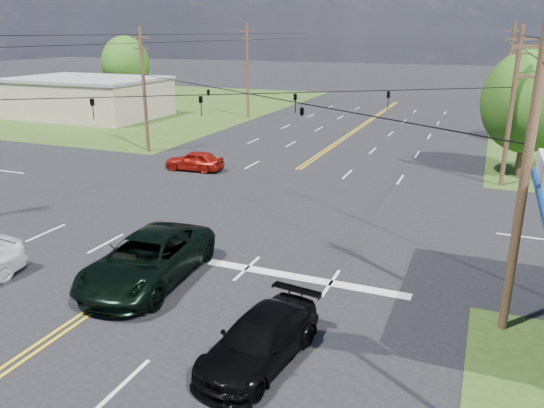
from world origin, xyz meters
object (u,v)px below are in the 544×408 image
at_px(suv_black, 260,340).
at_px(pole_ne, 512,106).
at_px(pole_right_far, 508,77).
at_px(tree_far_l, 126,64).
at_px(retail_nw, 87,99).
at_px(tree_right_a, 528,102).
at_px(pole_nw, 144,89).
at_px(pickup_dkgreen, 147,259).
at_px(pole_se, 524,181).
at_px(pole_left_far, 247,70).

bearing_deg(suv_black, pole_ne, 81.80).
relative_size(pole_right_far, tree_far_l, 1.15).
xyz_separation_m(retail_nw, tree_right_a, (44.00, -10.00, 2.87)).
bearing_deg(pole_nw, retail_nw, 142.59).
distance_m(retail_nw, tree_right_a, 45.21).
height_order(pole_ne, pickup_dkgreen, pole_ne).
distance_m(pole_nw, pickup_dkgreen, 24.01).
distance_m(pole_se, pole_nw, 31.62).
height_order(tree_far_l, suv_black, tree_far_l).
height_order(pole_ne, tree_far_l, pole_ne).
distance_m(pole_nw, tree_right_a, 27.17).
xyz_separation_m(tree_far_l, pickup_dkgreen, (32.50, -42.45, -4.28)).
bearing_deg(pole_se, suv_black, -144.76).
height_order(pole_se, pole_nw, same).
distance_m(pole_se, pickup_dkgreen, 13.20).
distance_m(pole_ne, pole_left_far, 32.20).
height_order(pickup_dkgreen, suv_black, pickup_dkgreen).
bearing_deg(pole_ne, pole_right_far, 90.00).
bearing_deg(retail_nw, pole_left_far, 19.44).
height_order(pole_se, tree_far_l, pole_se).
relative_size(pole_nw, suv_black, 1.96).
height_order(retail_nw, pickup_dkgreen, retail_nw).
bearing_deg(pole_se, pole_ne, 90.00).
relative_size(pole_left_far, tree_right_a, 1.22).
bearing_deg(suv_black, pole_left_far, 122.98).
relative_size(pickup_dkgreen, suv_black, 1.36).
relative_size(pole_ne, pickup_dkgreen, 1.44).
bearing_deg(pole_left_far, pole_right_far, 0.00).
relative_size(pole_nw, pole_right_far, 0.95).
xyz_separation_m(pole_right_far, suv_black, (-6.51, -41.60, -4.47)).
height_order(pole_left_far, tree_right_a, pole_left_far).
distance_m(pole_nw, tree_far_l, 29.83).
relative_size(retail_nw, pole_right_far, 1.60).
xyz_separation_m(pole_ne, pickup_dkgreen, (-12.50, -19.45, -4.00)).
xyz_separation_m(pole_ne, tree_right_a, (1.00, 3.00, -0.05)).
height_order(retail_nw, tree_right_a, tree_right_a).
height_order(tree_right_a, pickup_dkgreen, tree_right_a).
distance_m(pole_ne, pickup_dkgreen, 23.46).
bearing_deg(tree_right_a, retail_nw, 167.20).
height_order(pole_se, pole_right_far, pole_right_far).
relative_size(pole_se, tree_far_l, 1.09).
relative_size(pole_ne, pole_left_far, 0.95).
distance_m(pole_right_far, pickup_dkgreen, 40.65).
xyz_separation_m(retail_nw, pole_nw, (17.00, -13.00, 2.92)).
bearing_deg(pole_right_far, pole_left_far, 180.00).
height_order(tree_right_a, tree_far_l, tree_far_l).
relative_size(pole_se, pole_nw, 1.00).
distance_m(pole_ne, suv_black, 23.89).
relative_size(tree_right_a, suv_black, 1.69).
relative_size(retail_nw, suv_black, 3.30).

